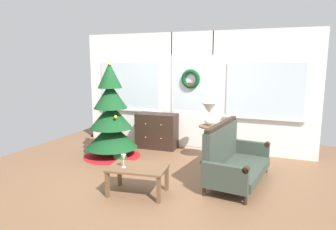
{
  "coord_description": "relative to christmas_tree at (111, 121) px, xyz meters",
  "views": [
    {
      "loc": [
        1.99,
        -4.33,
        1.92
      ],
      "look_at": [
        0.05,
        0.55,
        1.0
      ],
      "focal_mm": 32.76,
      "sensor_mm": 36.0,
      "label": 1
    }
  ],
  "objects": [
    {
      "name": "ground_plane",
      "position": [
        1.31,
        -0.87,
        -0.74
      ],
      "size": [
        6.76,
        6.76,
        0.0
      ],
      "primitive_type": "plane",
      "color": "brown"
    },
    {
      "name": "back_wall_with_door",
      "position": [
        1.31,
        1.21,
        0.54
      ],
      "size": [
        5.2,
        0.19,
        2.55
      ],
      "color": "white",
      "rests_on": "ground"
    },
    {
      "name": "christmas_tree",
      "position": [
        0.0,
        0.0,
        0.0
      ],
      "size": [
        1.17,
        1.17,
        1.99
      ],
      "color": "#4C331E",
      "rests_on": "ground"
    },
    {
      "name": "dresser_cabinet",
      "position": [
        0.6,
        0.92,
        -0.35
      ],
      "size": [
        0.92,
        0.47,
        0.78
      ],
      "color": "black",
      "rests_on": "ground"
    },
    {
      "name": "settee_sofa",
      "position": [
        2.52,
        -0.45,
        -0.37
      ],
      "size": [
        0.88,
        1.6,
        0.96
      ],
      "color": "black",
      "rests_on": "ground"
    },
    {
      "name": "side_table",
      "position": [
        1.94,
        0.47,
        -0.25
      ],
      "size": [
        0.5,
        0.48,
        0.7
      ],
      "color": "brown",
      "rests_on": "ground"
    },
    {
      "name": "table_lamp",
      "position": [
        1.88,
        0.51,
        0.24
      ],
      "size": [
        0.28,
        0.28,
        0.44
      ],
      "color": "silver",
      "rests_on": "side_table"
    },
    {
      "name": "coffee_table",
      "position": [
        1.32,
        -1.42,
        -0.4
      ],
      "size": [
        0.9,
        0.63,
        0.41
      ],
      "color": "brown",
      "rests_on": "ground"
    },
    {
      "name": "wine_glass",
      "position": [
        1.14,
        -1.51,
        -0.19
      ],
      "size": [
        0.08,
        0.08,
        0.2
      ],
      "color": "silver",
      "rests_on": "coffee_table"
    },
    {
      "name": "gift_box",
      "position": [
        0.3,
        -0.19,
        -0.65
      ],
      "size": [
        0.2,
        0.18,
        0.2
      ],
      "primitive_type": "cube",
      "color": "#266633",
      "rests_on": "ground"
    }
  ]
}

